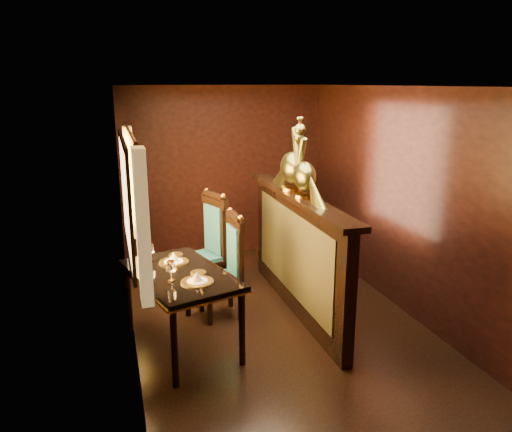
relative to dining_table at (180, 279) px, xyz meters
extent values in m
plane|color=black|center=(1.05, 0.16, -0.71)|extent=(5.00, 5.00, 0.00)
cube|color=black|center=(1.05, 2.66, 0.54)|extent=(3.00, 0.04, 2.50)
cube|color=black|center=(1.05, -2.34, 0.54)|extent=(3.00, 0.04, 2.50)
cube|color=black|center=(-0.45, 0.16, 0.54)|extent=(0.04, 5.00, 2.50)
cube|color=black|center=(2.55, 0.16, 0.54)|extent=(0.04, 5.00, 2.50)
cube|color=beige|center=(1.05, 0.16, 1.79)|extent=(3.00, 5.00, 0.04)
cube|color=#FFC672|center=(-0.44, 0.46, 0.74)|extent=(0.01, 1.70, 1.05)
cube|color=yellow|center=(-0.35, -0.51, 0.69)|extent=(0.10, 0.22, 1.30)
cube|color=yellow|center=(-0.35, 1.43, 0.69)|extent=(0.10, 0.22, 1.30)
cylinder|color=gold|center=(-0.37, 0.46, 1.38)|extent=(0.03, 2.20, 0.03)
cube|color=black|center=(1.38, 0.46, -0.06)|extent=(0.12, 2.60, 1.30)
cube|color=#383719|center=(1.31, 0.46, -0.01)|extent=(0.02, 2.20, 0.95)
cube|color=black|center=(1.38, 0.46, 0.62)|extent=(0.26, 2.70, 0.06)
cube|color=black|center=(0.00, 0.00, 0.05)|extent=(1.11, 1.47, 0.04)
cube|color=gold|center=(0.00, 0.00, 0.02)|extent=(1.13, 1.49, 0.02)
cylinder|color=black|center=(-0.15, -0.66, -0.35)|extent=(0.06, 0.06, 0.72)
cylinder|color=black|center=(0.49, -0.48, -0.35)|extent=(0.06, 0.06, 0.72)
cylinder|color=black|center=(-0.48, 0.48, -0.35)|extent=(0.06, 0.06, 0.72)
cylinder|color=black|center=(0.16, 0.66, -0.35)|extent=(0.06, 0.06, 0.72)
cylinder|color=#B69722|center=(0.12, -0.29, 0.08)|extent=(0.30, 0.30, 0.01)
cone|color=white|center=(0.12, -0.29, 0.13)|extent=(0.11, 0.11, 0.10)
cylinder|color=#B69722|center=(-0.02, 0.29, 0.08)|extent=(0.30, 0.30, 0.01)
cone|color=white|center=(-0.02, 0.29, 0.13)|extent=(0.11, 0.11, 0.10)
cylinder|color=silver|center=(-0.28, -0.10, 0.10)|extent=(0.03, 0.03, 0.06)
cylinder|color=silver|center=(-0.31, -0.04, 0.10)|extent=(0.03, 0.03, 0.06)
cube|color=black|center=(0.51, 0.56, -0.31)|extent=(0.45, 0.45, 0.05)
cube|color=#154D61|center=(0.51, 0.56, -0.26)|extent=(0.41, 0.41, 0.05)
cube|color=#154D61|center=(0.70, 0.57, 0.04)|extent=(0.06, 0.33, 0.54)
cube|color=black|center=(0.36, 0.37, -0.52)|extent=(0.05, 0.05, 0.38)
cube|color=black|center=(0.70, 0.40, -0.52)|extent=(0.05, 0.05, 0.38)
cube|color=black|center=(0.33, 0.72, -0.52)|extent=(0.05, 0.05, 0.38)
cube|color=black|center=(0.67, 0.75, -0.52)|extent=(0.05, 0.05, 0.38)
sphere|color=gold|center=(0.71, 0.40, 0.45)|extent=(0.06, 0.06, 0.06)
sphere|color=gold|center=(0.68, 0.75, 0.45)|extent=(0.06, 0.06, 0.06)
cube|color=black|center=(0.43, 1.18, -0.28)|extent=(0.58, 0.58, 0.06)
cube|color=#154D61|center=(0.43, 1.18, -0.23)|extent=(0.52, 0.52, 0.05)
cube|color=#154D61|center=(0.62, 1.25, 0.10)|extent=(0.15, 0.35, 0.58)
cube|color=black|center=(0.32, 0.94, -0.51)|extent=(0.05, 0.05, 0.40)
cube|color=black|center=(0.67, 1.07, -0.51)|extent=(0.05, 0.05, 0.40)
cube|color=black|center=(0.19, 1.29, -0.51)|extent=(0.05, 0.05, 0.40)
cube|color=black|center=(0.54, 1.42, -0.51)|extent=(0.05, 0.05, 0.40)
sphere|color=gold|center=(0.68, 1.07, 0.54)|extent=(0.07, 0.07, 0.07)
sphere|color=gold|center=(0.55, 1.42, 0.54)|extent=(0.07, 0.07, 0.07)
camera|label=1|loc=(-0.57, -4.47, 1.83)|focal=35.00mm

